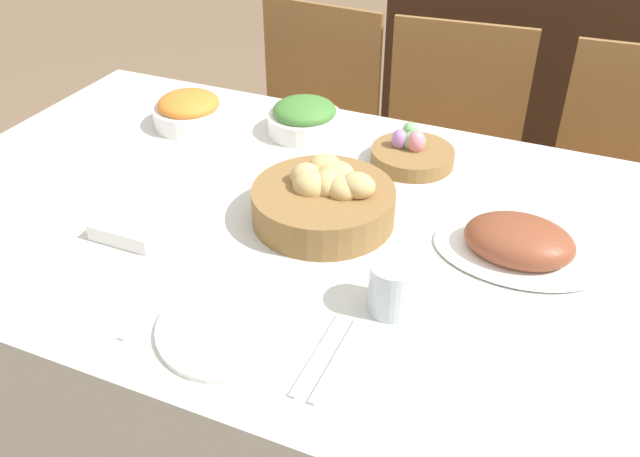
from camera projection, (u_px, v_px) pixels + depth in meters
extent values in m
cube|color=silver|center=(341.00, 369.00, 1.52)|extent=(1.83, 1.01, 0.77)
cylinder|color=olive|center=(526.00, 320.00, 1.91)|extent=(0.03, 0.03, 0.42)
cylinder|color=olive|center=(539.00, 245.00, 2.21)|extent=(0.03, 0.03, 0.42)
cube|color=olive|center=(618.00, 233.00, 1.88)|extent=(0.44, 0.44, 0.02)
cube|color=olive|center=(640.00, 125.00, 1.91)|extent=(0.42, 0.04, 0.46)
cylinder|color=olive|center=(357.00, 276.00, 2.08)|extent=(0.03, 0.03, 0.42)
cylinder|color=olive|center=(485.00, 303.00, 1.97)|extent=(0.03, 0.03, 0.42)
cylinder|color=olive|center=(388.00, 212.00, 2.38)|extent=(0.03, 0.03, 0.42)
cylinder|color=olive|center=(500.00, 232.00, 2.28)|extent=(0.03, 0.03, 0.42)
cube|color=olive|center=(439.00, 195.00, 2.05)|extent=(0.45, 0.45, 0.02)
cube|color=olive|center=(459.00, 96.00, 2.08)|extent=(0.42, 0.05, 0.46)
cylinder|color=olive|center=(215.00, 233.00, 2.27)|extent=(0.03, 0.03, 0.42)
cylinder|color=olive|center=(316.00, 266.00, 2.12)|extent=(0.03, 0.03, 0.42)
cylinder|color=olive|center=(275.00, 181.00, 2.56)|extent=(0.03, 0.03, 0.42)
cylinder|color=olive|center=(368.00, 207.00, 2.40)|extent=(0.03, 0.03, 0.42)
cube|color=olive|center=(292.00, 163.00, 2.21)|extent=(0.45, 0.45, 0.02)
cube|color=olive|center=(321.00, 74.00, 2.23)|extent=(0.42, 0.05, 0.46)
cube|color=#3D2616|center=(562.00, 80.00, 2.72)|extent=(1.36, 0.44, 0.92)
cylinder|color=olive|center=(323.00, 205.00, 1.31)|extent=(0.28, 0.28, 0.07)
ellipsoid|color=tan|center=(336.00, 174.00, 1.30)|extent=(0.10, 0.10, 0.04)
ellipsoid|color=tan|center=(358.00, 185.00, 1.26)|extent=(0.07, 0.06, 0.05)
ellipsoid|color=tan|center=(329.00, 183.00, 1.29)|extent=(0.08, 0.09, 0.06)
ellipsoid|color=tan|center=(306.00, 177.00, 1.31)|extent=(0.08, 0.07, 0.06)
ellipsoid|color=tan|center=(310.00, 186.00, 1.28)|extent=(0.08, 0.07, 0.06)
ellipsoid|color=tan|center=(325.00, 169.00, 1.33)|extent=(0.07, 0.07, 0.06)
ellipsoid|color=tan|center=(343.00, 188.00, 1.27)|extent=(0.08, 0.08, 0.05)
cylinder|color=olive|center=(412.00, 156.00, 1.50)|extent=(0.18, 0.18, 0.03)
ellipsoid|color=#7FCC7A|center=(415.00, 139.00, 1.50)|extent=(0.04, 0.04, 0.05)
ellipsoid|color=#7FCC7A|center=(410.00, 141.00, 1.49)|extent=(0.03, 0.03, 0.04)
ellipsoid|color=pink|center=(416.00, 142.00, 1.49)|extent=(0.04, 0.04, 0.05)
ellipsoid|color=#7FCC7A|center=(410.00, 132.00, 1.53)|extent=(0.04, 0.04, 0.05)
ellipsoid|color=#B27AD1|center=(400.00, 139.00, 1.50)|extent=(0.04, 0.04, 0.05)
ellipsoid|color=white|center=(517.00, 252.00, 1.23)|extent=(0.30, 0.21, 0.01)
ellipsoid|color=brown|center=(519.00, 240.00, 1.21)|extent=(0.20, 0.15, 0.08)
cylinder|color=white|center=(190.00, 116.00, 1.66)|extent=(0.18, 0.18, 0.05)
ellipsoid|color=orange|center=(188.00, 104.00, 1.64)|extent=(0.15, 0.15, 0.05)
cylinder|color=white|center=(305.00, 123.00, 1.63)|extent=(0.18, 0.18, 0.05)
ellipsoid|color=#478438|center=(304.00, 110.00, 1.61)|extent=(0.15, 0.15, 0.05)
cylinder|color=white|center=(233.00, 326.00, 1.07)|extent=(0.24, 0.24, 0.01)
cube|color=silver|center=(156.00, 304.00, 1.12)|extent=(0.01, 0.19, 0.00)
cube|color=silver|center=(318.00, 354.00, 1.02)|extent=(0.01, 0.19, 0.00)
cube|color=silver|center=(336.00, 360.00, 1.01)|extent=(0.01, 0.19, 0.00)
cylinder|color=silver|center=(393.00, 287.00, 1.08)|extent=(0.08, 0.08, 0.09)
cube|color=white|center=(129.00, 230.00, 1.27)|extent=(0.13, 0.08, 0.03)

